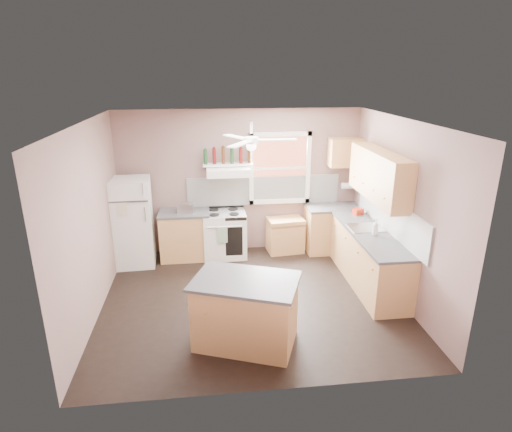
{
  "coord_description": "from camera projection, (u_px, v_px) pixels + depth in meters",
  "views": [
    {
      "loc": [
        -0.63,
        -5.8,
        3.37
      ],
      "look_at": [
        0.1,
        0.3,
        1.25
      ],
      "focal_mm": 30.0,
      "sensor_mm": 36.0,
      "label": 1
    }
  ],
  "objects": [
    {
      "name": "ceiling_fan_hub",
      "position": [
        251.0,
        140.0,
        5.81
      ],
      "size": [
        0.2,
        0.2,
        0.08
      ],
      "primitive_type": "cylinder",
      "color": "white",
      "rests_on": "ceiling"
    },
    {
      "name": "soap_bottle",
      "position": [
        375.0,
        227.0,
        6.67
      ],
      "size": [
        0.11,
        0.11,
        0.25
      ],
      "primitive_type": "imported",
      "rotation": [
        0.0,
        0.0,
        3.02
      ],
      "color": "silver",
      "rests_on": "counter_right"
    },
    {
      "name": "ceiling",
      "position": [
        251.0,
        121.0,
        5.73
      ],
      "size": [
        4.5,
        4.5,
        0.0
      ],
      "primitive_type": "plane",
      "color": "white",
      "rests_on": "ground"
    },
    {
      "name": "island",
      "position": [
        246.0,
        313.0,
        5.43
      ],
      "size": [
        1.41,
        1.15,
        0.86
      ],
      "primitive_type": "cube",
      "rotation": [
        0.0,
        0.0,
        -0.36
      ],
      "color": "tan",
      "rests_on": "floor"
    },
    {
      "name": "wall_left",
      "position": [
        88.0,
        223.0,
        5.91
      ],
      "size": [
        0.05,
        4.0,
        2.7
      ],
      "primitive_type": "cube",
      "color": "#785B56",
      "rests_on": "ground"
    },
    {
      "name": "wall_back",
      "position": [
        240.0,
        182.0,
        8.07
      ],
      "size": [
        4.5,
        0.05,
        2.7
      ],
      "primitive_type": "cube",
      "color": "#785B56",
      "rests_on": "ground"
    },
    {
      "name": "bottle_shelf",
      "position": [
        228.0,
        164.0,
        7.78
      ],
      "size": [
        0.9,
        0.26,
        0.03
      ],
      "primitive_type": "cube",
      "color": "white",
      "rests_on": "range_hood"
    },
    {
      "name": "window_frame",
      "position": [
        280.0,
        168.0,
        8.01
      ],
      "size": [
        1.16,
        0.07,
        1.36
      ],
      "primitive_type": "cube",
      "color": "white",
      "rests_on": "wall_back"
    },
    {
      "name": "window_view",
      "position": [
        280.0,
        168.0,
        8.03
      ],
      "size": [
        1.0,
        0.02,
        1.2
      ],
      "primitive_type": "cube",
      "color": "brown",
      "rests_on": "wall_back"
    },
    {
      "name": "range_hood",
      "position": [
        228.0,
        171.0,
        7.7
      ],
      "size": [
        0.78,
        0.5,
        0.14
      ],
      "primitive_type": "cube",
      "color": "white",
      "rests_on": "wall_back"
    },
    {
      "name": "backsplash_right",
      "position": [
        390.0,
        215.0,
        6.76
      ],
      "size": [
        0.03,
        2.6,
        0.55
      ],
      "primitive_type": "cube",
      "color": "white",
      "rests_on": "wall_right"
    },
    {
      "name": "island_top",
      "position": [
        245.0,
        281.0,
        5.28
      ],
      "size": [
        1.51,
        1.25,
        0.04
      ],
      "primitive_type": "cube",
      "rotation": [
        0.0,
        0.0,
        -0.36
      ],
      "color": "#3F3F42",
      "rests_on": "island"
    },
    {
      "name": "wine_bottles",
      "position": [
        228.0,
        156.0,
        7.73
      ],
      "size": [
        0.86,
        0.06,
        0.31
      ],
      "color": "#143819",
      "rests_on": "bottle_shelf"
    },
    {
      "name": "base_cabinet_left",
      "position": [
        185.0,
        236.0,
        7.95
      ],
      "size": [
        0.9,
        0.6,
        0.86
      ],
      "primitive_type": "cube",
      "color": "tan",
      "rests_on": "floor"
    },
    {
      "name": "backsplash_back",
      "position": [
        264.0,
        190.0,
        8.14
      ],
      "size": [
        2.9,
        0.03,
        0.55
      ],
      "primitive_type": "cube",
      "color": "white",
      "rests_on": "wall_back"
    },
    {
      "name": "cart",
      "position": [
        285.0,
        235.0,
        8.24
      ],
      "size": [
        0.71,
        0.51,
        0.67
      ],
      "primitive_type": "cube",
      "rotation": [
        0.0,
        0.0,
        0.1
      ],
      "color": "tan",
      "rests_on": "floor"
    },
    {
      "name": "counter_left",
      "position": [
        184.0,
        213.0,
        7.8
      ],
      "size": [
        0.92,
        0.62,
        0.04
      ],
      "primitive_type": "cube",
      "color": "#3F3F42",
      "rests_on": "base_cabinet_left"
    },
    {
      "name": "base_cabinet_corner",
      "position": [
        332.0,
        229.0,
        8.26
      ],
      "size": [
        1.0,
        0.6,
        0.86
      ],
      "primitive_type": "cube",
      "color": "tan",
      "rests_on": "floor"
    },
    {
      "name": "counter_corner",
      "position": [
        333.0,
        207.0,
        8.12
      ],
      "size": [
        1.02,
        0.62,
        0.04
      ],
      "primitive_type": "cube",
      "color": "#3F3F42",
      "rests_on": "base_cabinet_corner"
    },
    {
      "name": "refrigerator",
      "position": [
        133.0,
        222.0,
        7.56
      ],
      "size": [
        0.71,
        0.69,
        1.59
      ],
      "primitive_type": "cube",
      "rotation": [
        0.0,
        0.0,
        0.06
      ],
      "color": "white",
      "rests_on": "floor"
    },
    {
      "name": "stove",
      "position": [
        224.0,
        234.0,
        8.03
      ],
      "size": [
        0.79,
        0.65,
        0.86
      ],
      "primitive_type": "cube",
      "rotation": [
        0.0,
        0.0,
        0.02
      ],
      "color": "white",
      "rests_on": "floor"
    },
    {
      "name": "upper_cabinet_corner",
      "position": [
        345.0,
        152.0,
        7.93
      ],
      "size": [
        0.6,
        0.33,
        0.52
      ],
      "primitive_type": "cube",
      "color": "tan",
      "rests_on": "wall_back"
    },
    {
      "name": "wall_right",
      "position": [
        402.0,
        211.0,
        6.43
      ],
      "size": [
        0.05,
        4.0,
        2.7
      ],
      "primitive_type": "cube",
      "color": "#785B56",
      "rests_on": "ground"
    },
    {
      "name": "upper_cabinet_right",
      "position": [
        379.0,
        175.0,
        6.73
      ],
      "size": [
        0.33,
        1.8,
        0.76
      ],
      "primitive_type": "cube",
      "color": "tan",
      "rests_on": "wall_right"
    },
    {
      "name": "base_cabinet_right",
      "position": [
        368.0,
        259.0,
        6.97
      ],
      "size": [
        0.6,
        2.2,
        0.86
      ],
      "primitive_type": "cube",
      "color": "tan",
      "rests_on": "floor"
    },
    {
      "name": "counter_right",
      "position": [
        370.0,
        233.0,
        6.82
      ],
      "size": [
        0.62,
        2.22,
        0.04
      ],
      "primitive_type": "cube",
      "color": "#3F3F42",
      "rests_on": "base_cabinet_right"
    },
    {
      "name": "red_caddy",
      "position": [
        358.0,
        211.0,
        7.66
      ],
      "size": [
        0.21,
        0.18,
        0.1
      ],
      "primitive_type": "cube",
      "rotation": [
        0.0,
        0.0,
        0.41
      ],
      "color": "red",
      "rests_on": "counter_right"
    },
    {
      "name": "paper_towel",
      "position": [
        348.0,
        186.0,
        8.18
      ],
      "size": [
        0.26,
        0.12,
        0.12
      ],
      "primitive_type": "cylinder",
      "rotation": [
        0.0,
        1.57,
        0.0
      ],
      "color": "white",
      "rests_on": "wall_back"
    },
    {
      "name": "floor",
      "position": [
        252.0,
        299.0,
        6.61
      ],
      "size": [
        4.5,
        4.5,
        0.0
      ],
      "primitive_type": "plane",
      "color": "black",
      "rests_on": "ground"
    },
    {
      "name": "sink",
      "position": [
        366.0,
        228.0,
        7.01
      ],
      "size": [
        0.55,
        0.45,
        0.03
      ],
      "primitive_type": "cube",
      "color": "silver",
      "rests_on": "counter_right"
    },
    {
      "name": "faucet",
      "position": [
        376.0,
        223.0,
        7.0
      ],
      "size": [
        0.03,
        0.03,
        0.14
      ],
      "primitive_type": "cylinder",
      "color": "silver",
      "rests_on": "sink"
    },
    {
      "name": "toaster",
      "position": [
        186.0,
        208.0,
        7.69
      ],
      "size": [
        0.31,
        0.22,
        0.18
      ],
      "primitive_type": "cube",
      "rotation": [
        0.0,
        0.0,
        -0.22
      ],
      "color": "silver",
      "rests_on": "counter_left"
    }
  ]
}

